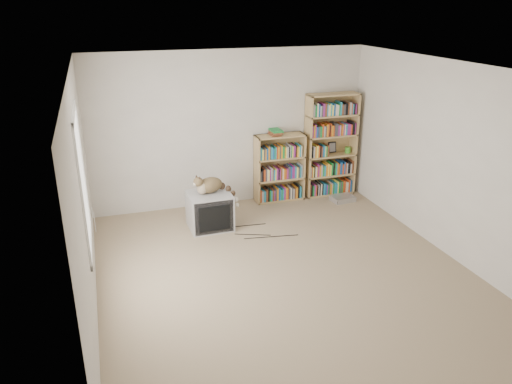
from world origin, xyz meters
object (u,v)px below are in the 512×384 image
object	(u,v)px
crt_tv	(210,211)
cat	(213,187)
bookcase_tall	(330,147)
bookcase_short	(279,170)
dvd_player	(343,199)

from	to	relation	value
crt_tv	cat	bearing A→B (deg)	19.87
crt_tv	bookcase_tall	xyz separation A→B (m)	(2.30, 0.75, 0.57)
crt_tv	bookcase_short	bearing A→B (deg)	27.72
cat	dvd_player	world-z (taller)	cat
cat	bookcase_tall	xyz separation A→B (m)	(2.22, 0.72, 0.21)
bookcase_tall	bookcase_short	xyz separation A→B (m)	(-0.92, 0.00, -0.32)
bookcase_short	dvd_player	xyz separation A→B (m)	(1.00, -0.42, -0.48)
dvd_player	crt_tv	bearing A→B (deg)	-178.66
crt_tv	cat	world-z (taller)	cat
crt_tv	cat	distance (m)	0.36
cat	bookcase_short	distance (m)	1.49
crt_tv	bookcase_short	world-z (taller)	bookcase_short
bookcase_short	bookcase_tall	bearing A→B (deg)	-0.05
cat	bookcase_tall	bearing A→B (deg)	-2.94
bookcase_tall	crt_tv	bearing A→B (deg)	-161.89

